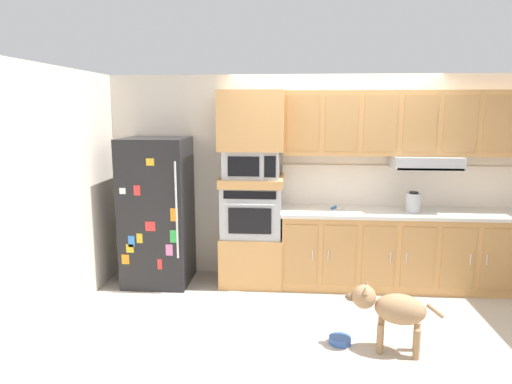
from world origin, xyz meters
name	(u,v)px	position (x,y,z in m)	size (l,w,h in m)	color
ground_plane	(337,311)	(0.00, 0.00, 0.00)	(9.60, 9.60, 0.00)	#B2A899
back_kitchen_wall	(331,178)	(0.00, 1.11, 1.25)	(6.20, 0.12, 2.50)	silver
side_panel_left	(71,190)	(-2.80, 0.00, 1.25)	(0.12, 7.10, 2.50)	silver
refrigerator	(157,211)	(-2.09, 0.68, 0.88)	(0.76, 0.73, 1.76)	black
oven_base_cabinet	(252,258)	(-0.96, 0.75, 0.30)	(0.74, 0.62, 0.60)	tan
built_in_oven	(252,210)	(-0.96, 0.75, 0.90)	(0.70, 0.62, 0.60)	#A8AAAF
appliance_mid_shelf	(252,181)	(-0.96, 0.75, 1.25)	(0.74, 0.62, 0.10)	tan
microwave	(252,164)	(-0.96, 0.75, 1.46)	(0.64, 0.54, 0.32)	#A8AAAF
appliance_upper_cabinet	(252,121)	(-0.96, 0.75, 1.96)	(0.74, 0.62, 0.68)	tan
lower_cabinet_run	(411,251)	(0.93, 0.75, 0.44)	(3.04, 0.63, 0.88)	tan
countertop_slab	(413,213)	(0.93, 0.75, 0.90)	(3.08, 0.64, 0.04)	beige
backsplash_panel	(408,186)	(0.93, 1.04, 1.17)	(3.08, 0.02, 0.50)	white
upper_cabinet_with_hood	(417,126)	(0.94, 0.87, 1.90)	(3.04, 0.48, 0.88)	tan
screwdriver	(334,208)	(0.02, 0.80, 0.93)	(0.17, 0.16, 0.03)	blue
electric_kettle	(413,202)	(0.91, 0.70, 1.03)	(0.17, 0.17, 0.24)	#A8AAAF
dog	(391,308)	(0.38, -0.76, 0.39)	(0.82, 0.36, 0.60)	#997551
dog_food_bowl	(340,340)	(-0.04, -0.67, 0.03)	(0.20, 0.20, 0.06)	#3359A5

